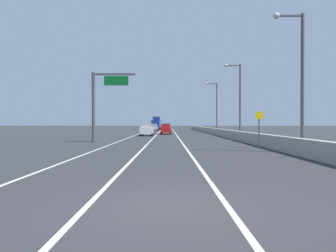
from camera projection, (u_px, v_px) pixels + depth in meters
The scene contains 14 objects.
ground_plane at pixel (167, 132), 71.66m from camera, with size 320.00×320.00×0.00m, color #2D2D30.
lane_stripe_left at pixel (140, 133), 62.64m from camera, with size 0.16×130.00×0.00m, color silver.
lane_stripe_center at pixel (157, 133), 62.65m from camera, with size 0.16×130.00×0.00m, color silver.
lane_stripe_right at pixel (174, 133), 62.67m from camera, with size 0.16×130.00×0.00m, color silver.
jersey_barrier_right at pixel (221, 133), 47.69m from camera, with size 0.60×120.00×1.10m, color #9E998E.
overhead_sign_gantry at pixel (99, 98), 32.82m from camera, with size 4.68×0.36×7.50m.
speed_advisory_sign at pixel (258, 127), 25.20m from camera, with size 0.60×0.11×3.00m.
lamp_post_right_near at pixel (297, 72), 21.05m from camera, with size 2.14×0.44×9.64m.
lamp_post_right_second at pixel (237, 96), 39.18m from camera, with size 2.14×0.44×9.64m.
lamp_post_right_third at pixel (214, 104), 57.30m from camera, with size 2.14×0.44×9.64m.
car_silver_0 at pixel (153, 127), 80.42m from camera, with size 2.02×4.68×1.86m.
car_red_1 at pixel (165, 129), 56.21m from camera, with size 1.94×4.19×1.97m.
car_white_2 at pixel (146, 130), 49.18m from camera, with size 2.08×4.08×1.99m.
box_truck at pixel (155, 124), 93.35m from camera, with size 2.63×8.70×4.02m.
Camera 1 is at (0.02, -7.64, 2.07)m, focal length 32.77 mm.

